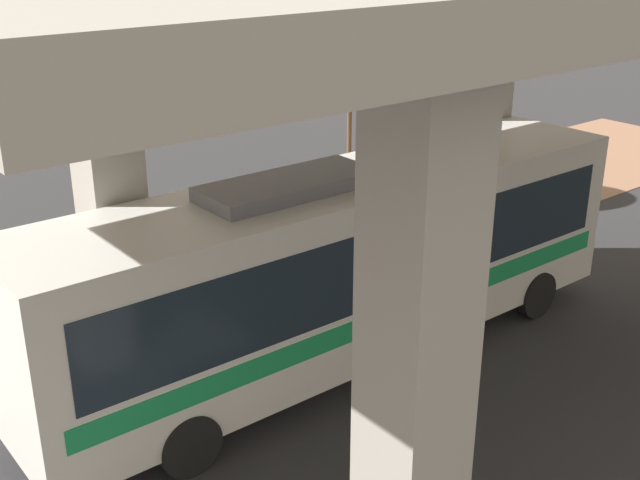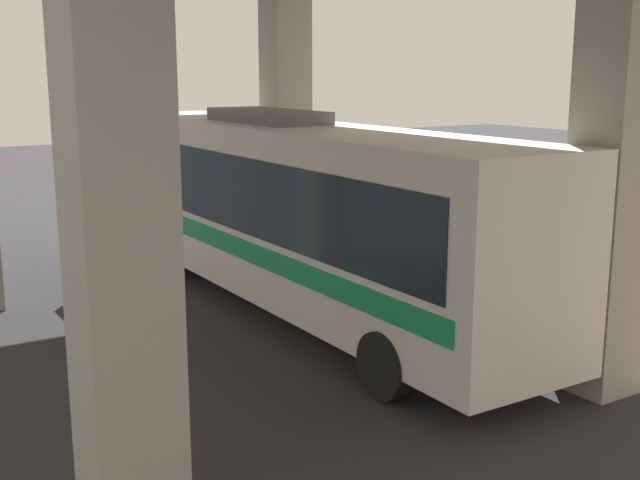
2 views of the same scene
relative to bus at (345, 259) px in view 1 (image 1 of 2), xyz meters
The scene contains 8 objects.
ground_plane 3.22m from the bus, 155.23° to the left, with size 80.00×80.00×0.00m, color #2D2D30.
sidewalk_strip 5.73m from the bus, 168.83° to the left, with size 6.00×40.00×0.02m.
overpass 4.70m from the bus, 30.52° to the left, with size 9.40×17.15×7.26m.
bus is the anchor object (origin of this frame).
fire_hydrant 5.87m from the bus, 134.68° to the right, with size 0.47×0.22×0.89m.
planter_front 3.98m from the bus, 142.31° to the right, with size 1.30×1.30×1.58m.
planter_middle 3.66m from the bus, 159.67° to the left, with size 1.35×1.35×1.79m.
street_tree_near 9.92m from the bus, 138.96° to the left, with size 2.90×2.90×6.45m.
Camera 1 is at (12.30, -9.62, 7.74)m, focal length 45.00 mm.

